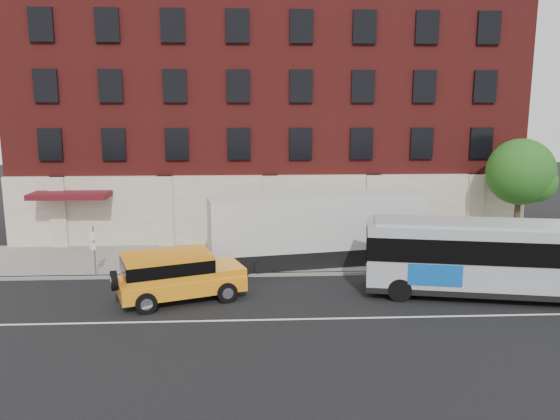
{
  "coord_description": "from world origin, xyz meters",
  "views": [
    {
      "loc": [
        -0.96,
        -18.97,
        7.93
      ],
      "look_at": [
        0.26,
        5.5,
        3.32
      ],
      "focal_mm": 34.73,
      "sensor_mm": 36.0,
      "label": 1
    }
  ],
  "objects_px": {
    "yellow_suv": "(175,273)",
    "shipping_container": "(317,232)",
    "street_tree": "(521,174)",
    "city_bus": "(509,257)",
    "sign_pole": "(94,248)"
  },
  "relations": [
    {
      "from": "city_bus",
      "to": "yellow_suv",
      "type": "distance_m",
      "value": 14.03
    },
    {
      "from": "sign_pole",
      "to": "yellow_suv",
      "type": "height_order",
      "value": "sign_pole"
    },
    {
      "from": "sign_pole",
      "to": "street_tree",
      "type": "distance_m",
      "value": 22.49
    },
    {
      "from": "yellow_suv",
      "to": "shipping_container",
      "type": "xyz_separation_m",
      "value": [
        6.49,
        4.77,
        0.61
      ]
    },
    {
      "from": "sign_pole",
      "to": "yellow_suv",
      "type": "bearing_deg",
      "value": -37.87
    },
    {
      "from": "sign_pole",
      "to": "shipping_container",
      "type": "xyz_separation_m",
      "value": [
        10.75,
        1.45,
        0.34
      ]
    },
    {
      "from": "sign_pole",
      "to": "shipping_container",
      "type": "height_order",
      "value": "shipping_container"
    },
    {
      "from": "shipping_container",
      "to": "yellow_suv",
      "type": "bearing_deg",
      "value": -143.7
    },
    {
      "from": "sign_pole",
      "to": "city_bus",
      "type": "xyz_separation_m",
      "value": [
        18.27,
        -3.66,
        0.35
      ]
    },
    {
      "from": "city_bus",
      "to": "sign_pole",
      "type": "bearing_deg",
      "value": 168.68
    },
    {
      "from": "sign_pole",
      "to": "shipping_container",
      "type": "relative_size",
      "value": 0.22
    },
    {
      "from": "street_tree",
      "to": "yellow_suv",
      "type": "height_order",
      "value": "street_tree"
    },
    {
      "from": "shipping_container",
      "to": "sign_pole",
      "type": "bearing_deg",
      "value": -172.3
    },
    {
      "from": "city_bus",
      "to": "yellow_suv",
      "type": "relative_size",
      "value": 2.19
    },
    {
      "from": "street_tree",
      "to": "city_bus",
      "type": "distance_m",
      "value": 8.36
    }
  ]
}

